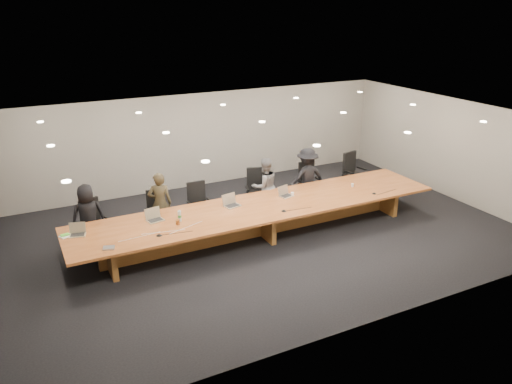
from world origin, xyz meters
TOP-DOWN VIEW (x-y plane):
  - ground at (0.00, 0.00)m, footprint 12.00×12.00m
  - back_wall at (0.00, 4.00)m, footprint 12.00×0.02m
  - conference_table at (0.00, 0.00)m, footprint 9.00×1.80m
  - chair_far_left at (-3.63, 1.18)m, footprint 0.72×0.72m
  - chair_left at (-2.13, 1.32)m, footprint 0.53×0.53m
  - chair_mid_left at (-1.11, 1.20)m, footprint 0.58×0.58m
  - chair_mid_right at (0.57, 1.34)m, footprint 0.75×0.75m
  - chair_right at (2.17, 1.30)m, footprint 0.63×0.63m
  - chair_far_right at (3.76, 1.35)m, footprint 0.73×0.73m
  - person_a at (-3.77, 1.21)m, footprint 0.73×0.48m
  - person_b at (-2.12, 1.17)m, footprint 0.64×0.51m
  - person_c at (0.68, 1.14)m, footprint 0.75×0.59m
  - person_d at (1.96, 1.13)m, footprint 1.08×0.65m
  - laptop_a at (-4.13, 0.29)m, footprint 0.37×0.31m
  - laptop_b at (-2.48, 0.29)m, footprint 0.39×0.32m
  - laptop_c at (-0.63, 0.29)m, footprint 0.42×0.34m
  - laptop_d at (0.83, 0.27)m, footprint 0.38×0.32m
  - water_bottle at (-2.01, 0.03)m, footprint 0.10×0.10m
  - amber_mug at (-2.10, -0.12)m, footprint 0.10×0.10m
  - paper_cup_near at (0.98, 0.23)m, footprint 0.10×0.10m
  - paper_cup_far at (2.73, 0.12)m, footprint 0.08×0.08m
  - notepad at (-4.35, 0.36)m, footprint 0.29×0.27m
  - lime_gadget at (-4.36, 0.37)m, footprint 0.18×0.13m
  - av_box at (-3.67, -0.60)m, footprint 0.26×0.22m
  - mic_left at (-2.63, -0.48)m, footprint 0.13×0.13m
  - mic_center at (0.31, -0.51)m, footprint 0.15×0.15m
  - mic_right at (2.89, -0.56)m, footprint 0.14×0.14m

SIDE VIEW (x-z plane):
  - ground at x=0.00m, z-range 0.00..0.00m
  - conference_table at x=0.00m, z-range 0.15..0.90m
  - chair_left at x=-2.13m, z-range 0.00..1.04m
  - chair_mid_left at x=-1.11m, z-range 0.00..1.11m
  - chair_far_left at x=-3.63m, z-range 0.00..1.12m
  - chair_right at x=2.17m, z-range 0.00..1.14m
  - chair_mid_right at x=0.57m, z-range 0.00..1.19m
  - chair_far_right at x=3.76m, z-range 0.00..1.21m
  - person_a at x=-3.77m, z-range 0.00..1.50m
  - notepad at x=-4.35m, z-range 0.75..0.76m
  - person_c at x=0.68m, z-range 0.00..1.52m
  - mic_right at x=2.89m, z-range 0.75..0.78m
  - mic_center at x=0.31m, z-range 0.75..0.78m
  - mic_left at x=-2.63m, z-range 0.75..0.78m
  - av_box at x=-3.67m, z-range 0.75..0.78m
  - person_b at x=-2.12m, z-range 0.00..1.54m
  - lime_gadget at x=-4.36m, z-range 0.76..0.79m
  - paper_cup_far at x=2.73m, z-range 0.75..0.83m
  - paper_cup_near at x=0.98m, z-range 0.75..0.84m
  - amber_mug at x=-2.10m, z-range 0.75..0.86m
  - person_d at x=1.96m, z-range 0.00..1.62m
  - water_bottle at x=-2.01m, z-range 0.75..0.99m
  - laptop_a at x=-4.13m, z-range 0.75..1.00m
  - laptop_d at x=0.83m, z-range 0.75..1.01m
  - laptop_b at x=-2.48m, z-range 0.75..1.03m
  - laptop_c at x=-0.63m, z-range 0.75..1.04m
  - back_wall at x=0.00m, z-range 0.00..2.80m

